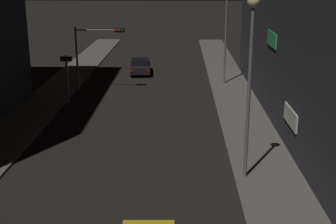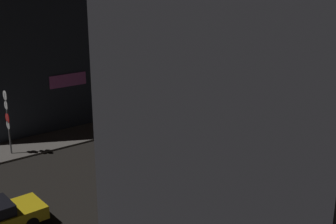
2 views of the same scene
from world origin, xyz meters
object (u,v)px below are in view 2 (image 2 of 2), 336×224
at_px(traffic_light_overhead, 261,65).
at_px(traffic_light_left_kerb, 217,81).
at_px(street_lamp_near_block, 189,98).
at_px(sign_pole_left, 7,117).

xyz_separation_m(traffic_light_overhead, traffic_light_left_kerb, (-1.47, -3.51, -1.18)).
bearing_deg(traffic_light_overhead, street_lamp_near_block, -59.10).
height_order(traffic_light_overhead, traffic_light_left_kerb, traffic_light_overhead).
bearing_deg(sign_pole_left, traffic_light_left_kerb, 85.68).
bearing_deg(traffic_light_left_kerb, sign_pole_left, -94.32).
xyz_separation_m(traffic_light_overhead, sign_pole_left, (-2.73, -20.16, -1.23)).
bearing_deg(sign_pole_left, traffic_light_overhead, 82.29).
relative_size(traffic_light_overhead, traffic_light_left_kerb, 1.45).
height_order(traffic_light_overhead, street_lamp_near_block, street_lamp_near_block).
xyz_separation_m(traffic_light_left_kerb, street_lamp_near_block, (11.16, -12.68, 3.18)).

